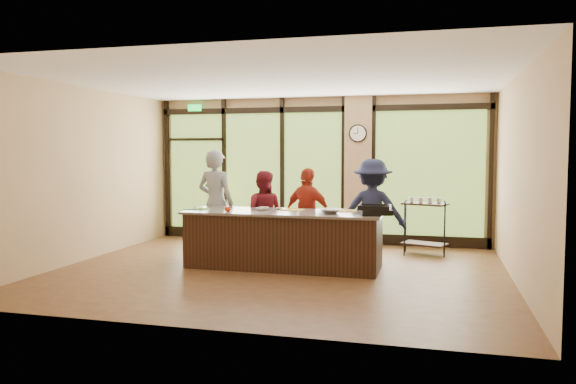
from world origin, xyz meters
The scene contains 25 objects.
floor centered at (0.00, 0.00, 0.00)m, with size 7.00×7.00×0.00m, color #502F1C.
ceiling centered at (0.00, 0.00, 3.00)m, with size 7.00×7.00×0.00m, color silver.
back_wall centered at (0.00, 3.00, 1.50)m, with size 7.00×7.00×0.00m, color tan.
left_wall centered at (-3.50, 0.00, 1.50)m, with size 6.00×6.00×0.00m, color tan.
right_wall centered at (3.50, 0.00, 1.50)m, with size 6.00×6.00×0.00m, color tan.
window_wall centered at (0.16, 2.95, 1.39)m, with size 6.90×0.12×3.00m.
island_base centered at (0.00, 0.30, 0.44)m, with size 3.10×1.00×0.88m, color black.
countertop centered at (0.00, 0.30, 0.90)m, with size 3.20×1.10×0.04m, color slate.
wall_clock centered at (0.85, 2.87, 2.25)m, with size 0.36×0.04×0.36m.
cook_left centered at (-1.45, 0.97, 0.96)m, with size 0.70×0.46×1.92m, color gray.
cook_midleft centered at (-0.59, 1.07, 0.77)m, with size 0.75×0.59×1.55m, color maroon.
cook_midright centered at (0.23, 1.08, 0.80)m, with size 0.94×0.39×1.60m, color #9D2818.
cook_right centered at (1.35, 1.06, 0.88)m, with size 1.14×0.65×1.76m, color #191C37.
roasting_pan centered at (1.48, 0.17, 0.96)m, with size 0.47×0.37×0.08m, color black.
mixing_bowl centered at (0.80, 0.18, 0.96)m, with size 0.29×0.29×0.07m, color silver.
cutting_board_left centered at (-1.50, 0.26, 0.93)m, with size 0.36×0.27×0.01m, color #449636.
cutting_board_center centered at (0.09, 0.53, 0.93)m, with size 0.35×0.27×0.01m, color yellow.
cutting_board_right centered at (0.97, 0.58, 0.93)m, with size 0.36×0.27×0.01m, color yellow.
prep_bowl_near centered at (-0.37, 0.41, 0.95)m, with size 0.16×0.16×0.05m, color silver.
prep_bowl_mid centered at (-0.41, 0.34, 0.94)m, with size 0.14×0.14×0.05m, color silver.
prep_bowl_far centered at (-0.14, 0.56, 0.93)m, with size 0.12×0.12×0.03m, color silver.
red_ramekin centered at (-0.84, -0.01, 0.96)m, with size 0.10×0.10×0.08m, color red.
flower_stand centered at (-2.02, 2.46, 0.40)m, with size 0.40×0.40×0.79m, color black.
flower_vase centered at (-2.02, 2.46, 0.93)m, with size 0.27×0.27×0.28m, color #947550.
bar_cart centered at (2.20, 2.06, 0.63)m, with size 0.87×0.67×1.05m.
Camera 1 is at (2.37, -8.42, 1.89)m, focal length 35.00 mm.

